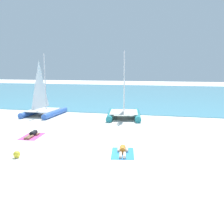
# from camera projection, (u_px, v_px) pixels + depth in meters

# --- Properties ---
(ground_plane) EXTENTS (120.00, 120.00, 0.00)m
(ground_plane) POSITION_uv_depth(u_px,v_px,m) (126.00, 116.00, 23.37)
(ground_plane) COLOR white
(ocean_water) EXTENTS (120.00, 40.00, 0.05)m
(ocean_water) POSITION_uv_depth(u_px,v_px,m) (150.00, 94.00, 43.28)
(ocean_water) COLOR #4C9EB7
(ocean_water) RESTS_ON ground
(sailboat_teal) EXTENTS (3.46, 4.71, 5.60)m
(sailboat_teal) POSITION_uv_depth(u_px,v_px,m) (124.00, 108.00, 22.34)
(sailboat_teal) COLOR teal
(sailboat_teal) RESTS_ON ground
(sailboat_blue) EXTENTS (2.69, 4.17, 5.41)m
(sailboat_blue) POSITION_uv_depth(u_px,v_px,m) (43.00, 106.00, 23.57)
(sailboat_blue) COLOR blue
(sailboat_blue) RESTS_ON ground
(towel_left) EXTENTS (1.32, 2.02, 0.01)m
(towel_left) POSITION_uv_depth(u_px,v_px,m) (32.00, 136.00, 16.49)
(towel_left) COLOR #D84C99
(towel_left) RESTS_ON ground
(sunbather_left) EXTENTS (0.60, 1.57, 0.30)m
(sunbather_left) POSITION_uv_depth(u_px,v_px,m) (33.00, 134.00, 16.54)
(sunbather_left) COLOR black
(sunbather_left) RESTS_ON towel_left
(towel_right) EXTENTS (1.44, 2.07, 0.01)m
(towel_right) POSITION_uv_depth(u_px,v_px,m) (123.00, 153.00, 13.22)
(towel_right) COLOR #338CD8
(towel_right) RESTS_ON ground
(sunbather_right) EXTENTS (0.69, 1.56, 0.30)m
(sunbather_right) POSITION_uv_depth(u_px,v_px,m) (123.00, 150.00, 13.27)
(sunbather_right) COLOR orange
(sunbather_right) RESTS_ON towel_right
(beach_ball) EXTENTS (0.33, 0.33, 0.33)m
(beach_ball) POSITION_uv_depth(u_px,v_px,m) (17.00, 154.00, 12.58)
(beach_ball) COLOR yellow
(beach_ball) RESTS_ON ground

